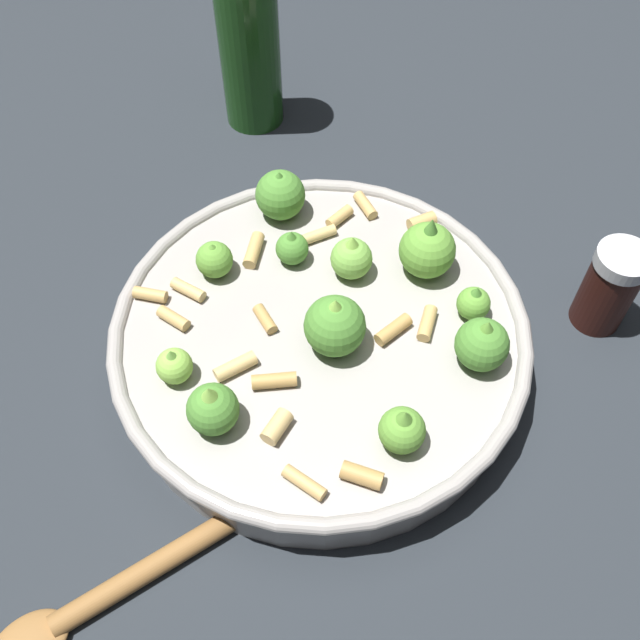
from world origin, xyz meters
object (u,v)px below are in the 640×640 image
(cooking_pan, at_px, (322,337))
(olive_oil_bottle, at_px, (243,30))
(wooden_spoon, at_px, (137,577))
(pepper_shaker, at_px, (609,288))

(cooking_pan, relative_size, olive_oil_bottle, 1.33)
(olive_oil_bottle, distance_m, wooden_spoon, 0.50)
(pepper_shaker, bearing_deg, wooden_spoon, 109.06)
(olive_oil_bottle, bearing_deg, wooden_spoon, 161.75)
(olive_oil_bottle, xyz_separation_m, wooden_spoon, (-0.47, 0.15, -0.10))
(wooden_spoon, bearing_deg, olive_oil_bottle, -18.25)
(cooking_pan, distance_m, wooden_spoon, 0.22)
(cooking_pan, bearing_deg, olive_oil_bottle, 1.11)
(cooking_pan, bearing_deg, wooden_spoon, 132.60)
(wooden_spoon, bearing_deg, pepper_shaker, -70.94)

